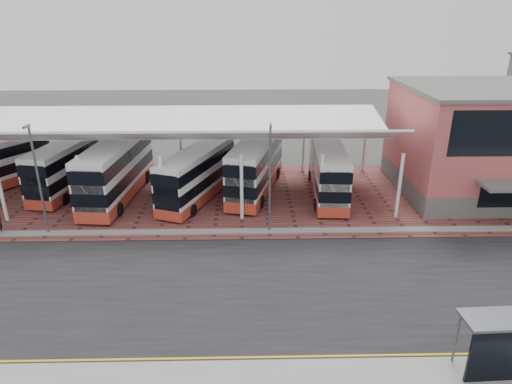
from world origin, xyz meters
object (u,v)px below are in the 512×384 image
bus_2 (117,170)px  terminal (509,140)px  bus_shelter (509,342)px  bus_4 (256,166)px  bus_3 (197,175)px  bus_1 (70,166)px  bus_5 (328,171)px

bus_2 → terminal: bearing=6.7°
bus_shelter → bus_2: bearing=133.9°
bus_4 → bus_shelter: bearing=-50.9°
bus_2 → bus_3: bus_2 is taller
terminal → bus_2: bearing=-178.5°
bus_1 → bus_3: size_ratio=1.03×
bus_3 → bus_1: bearing=-171.3°
bus_2 → bus_5: size_ratio=1.12×
bus_1 → bus_3: (11.49, -2.53, -0.05)m
bus_2 → bus_3: size_ratio=1.14×
terminal → bus_1: (-38.23, 1.17, -2.42)m
bus_1 → bus_2: bearing=-13.3°
bus_3 → bus_4: bearing=40.3°
terminal → bus_2: 33.66m
bus_2 → bus_5: bus_2 is taller
terminal → bus_1: size_ratio=1.69×
bus_4 → bus_2: bearing=-159.8°
bus_2 → bus_4: (11.79, 1.21, -0.10)m
terminal → bus_5: size_ratio=1.71×
bus_1 → bus_shelter: bearing=-30.7°
bus_2 → bus_shelter: 30.63m
bus_3 → bus_5: (11.10, 0.65, 0.04)m
bus_3 → bus_4: 5.25m
terminal → bus_2: size_ratio=1.53×
bus_1 → bus_shelter: (26.78, -23.18, -0.37)m
bus_5 → bus_shelter: bearing=-75.2°
bus_5 → bus_1: bearing=178.9°
terminal → bus_4: 21.91m
bus_1 → bus_5: bearing=5.4°
bus_1 → bus_4: (16.45, -0.81, 0.15)m
terminal → bus_4: (-21.79, 0.36, -2.27)m
terminal → bus_shelter: 24.97m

